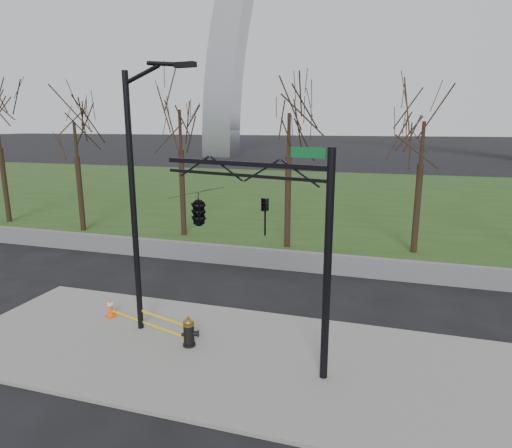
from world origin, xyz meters
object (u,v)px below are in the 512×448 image
(traffic_cone, at_px, (111,308))
(traffic_signal_mast, at_px, (220,211))
(fire_hydrant, at_px, (189,332))
(street_light, at_px, (138,187))

(traffic_cone, distance_m, traffic_signal_mast, 5.78)
(fire_hydrant, xyz_separation_m, traffic_signal_mast, (0.91, 0.34, 3.62))
(street_light, bearing_deg, fire_hydrant, -11.92)
(fire_hydrant, bearing_deg, street_light, 144.46)
(fire_hydrant, xyz_separation_m, traffic_cone, (-3.45, 1.08, -0.11))
(fire_hydrant, bearing_deg, traffic_cone, 145.38)
(traffic_cone, xyz_separation_m, traffic_signal_mast, (4.36, -0.74, 3.73))
(fire_hydrant, bearing_deg, traffic_signal_mast, 3.23)
(traffic_cone, height_order, street_light, street_light)
(traffic_cone, relative_size, traffic_signal_mast, 0.11)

